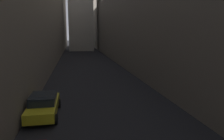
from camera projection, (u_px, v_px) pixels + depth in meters
ground_plane at (86, 61)px, 42.89m from camera, size 264.00×264.00×0.00m
building_block_left at (21, 10)px, 41.03m from camera, size 13.60×108.00×19.93m
building_block_right at (138, 2)px, 44.71m from camera, size 11.44×108.00×24.07m
parked_car_left_third at (44, 105)px, 14.27m from camera, size 2.01×4.54×1.47m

